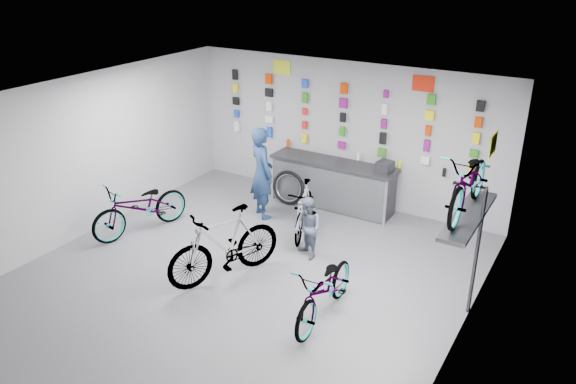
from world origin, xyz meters
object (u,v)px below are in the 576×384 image
Objects in this scene: bike_right at (325,290)px; clerk at (262,173)px; counter at (332,185)px; customer at (307,228)px; bike_service at (304,210)px; bike_left at (141,207)px; bike_center at (224,244)px.

clerk reaches higher than bike_right.
counter is 2.24m from customer.
counter is at bearing 75.37° from bike_service.
clerk reaches higher than bike_left.
bike_left is at bearing -135.62° from customer.
customer is (0.49, -0.75, 0.06)m from bike_service.
bike_right is 0.97× the size of clerk.
bike_right is at bearing -64.87° from counter.
counter is at bearing 64.89° from bike_left.
bike_center is 1.81× the size of customer.
counter is 3.45m from bike_center.
counter is at bearing 110.47° from bike_center.
bike_service reaches higher than counter.
bike_center is at bearing 4.40° from bike_left.
bike_service is 0.90m from customer.
bike_left is at bearing 82.22° from clerk.
customer is (1.60, -1.01, -0.37)m from clerk.
bike_left is 2.44m from clerk.
customer reaches higher than counter.
customer is (0.59, -2.16, 0.08)m from counter.
counter is at bearing 135.96° from customer.
bike_service is 1.22m from clerk.
bike_left is 4.33m from bike_right.
clerk reaches higher than customer.
bike_center reaches higher than customer.
bike_right is 1.09× the size of bike_service.
clerk reaches higher than bike_service.
bike_service reaches higher than bike_right.
customer reaches higher than bike_service.
counter is at bearing -97.76° from clerk.
bike_left is at bearing -169.24° from bike_service.
counter is 3.93m from bike_left.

